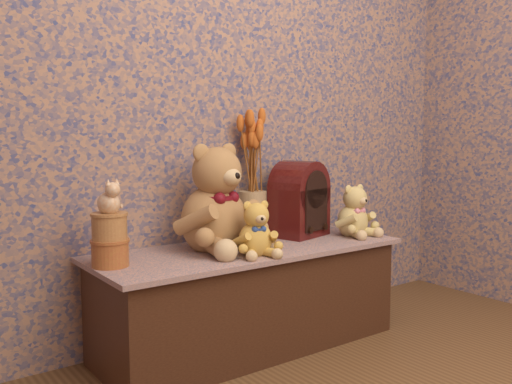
% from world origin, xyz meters
% --- Properties ---
extents(display_shelf, '(1.36, 0.52, 0.44)m').
position_xyz_m(display_shelf, '(0.00, 1.25, 0.22)').
color(display_shelf, '#374C71').
rests_on(display_shelf, ground).
extents(teddy_large, '(0.44, 0.50, 0.47)m').
position_xyz_m(teddy_large, '(-0.14, 1.30, 0.67)').
color(teddy_large, olive).
rests_on(teddy_large, display_shelf).
extents(teddy_medium, '(0.23, 0.26, 0.23)m').
position_xyz_m(teddy_medium, '(-0.07, 1.11, 0.55)').
color(teddy_medium, '#CA8739').
rests_on(teddy_medium, display_shelf).
extents(teddy_small, '(0.22, 0.25, 0.26)m').
position_xyz_m(teddy_small, '(0.56, 1.18, 0.57)').
color(teddy_small, tan).
rests_on(teddy_small, display_shelf).
extents(cathedral_radio, '(0.30, 0.24, 0.36)m').
position_xyz_m(cathedral_radio, '(0.34, 1.32, 0.62)').
color(cathedral_radio, '#3D0B0C').
rests_on(cathedral_radio, display_shelf).
extents(ceramic_vase, '(0.16, 0.16, 0.22)m').
position_xyz_m(ceramic_vase, '(0.14, 1.42, 0.55)').
color(ceramic_vase, tan).
rests_on(ceramic_vase, display_shelf).
extents(dried_stalks, '(0.24, 0.24, 0.38)m').
position_xyz_m(dried_stalks, '(0.14, 1.42, 0.84)').
color(dried_stalks, '#C65C1F').
rests_on(dried_stalks, ceramic_vase).
extents(biscuit_tin_lower, '(0.17, 0.17, 0.10)m').
position_xyz_m(biscuit_tin_lower, '(-0.61, 1.26, 0.49)').
color(biscuit_tin_lower, '#B78635').
rests_on(biscuit_tin_lower, display_shelf).
extents(biscuit_tin_upper, '(0.14, 0.14, 0.10)m').
position_xyz_m(biscuit_tin_upper, '(-0.61, 1.26, 0.58)').
color(biscuit_tin_upper, tan).
rests_on(biscuit_tin_upper, biscuit_tin_lower).
extents(cat_figurine, '(0.11, 0.11, 0.13)m').
position_xyz_m(cat_figurine, '(-0.61, 1.26, 0.70)').
color(cat_figurine, silver).
rests_on(cat_figurine, biscuit_tin_upper).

